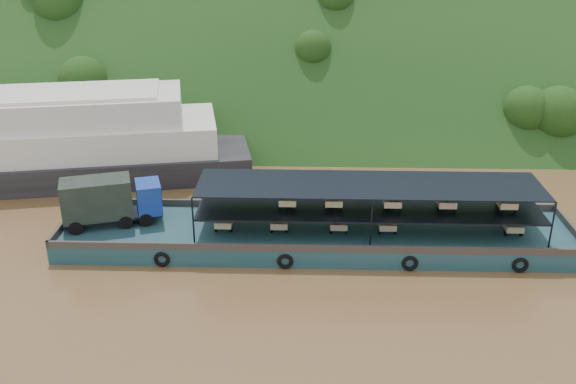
{
  "coord_description": "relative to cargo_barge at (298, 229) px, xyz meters",
  "views": [
    {
      "loc": [
        -0.71,
        -38.18,
        21.06
      ],
      "look_at": [
        -2.0,
        3.0,
        3.2
      ],
      "focal_mm": 40.0,
      "sensor_mm": 36.0,
      "label": 1
    }
  ],
  "objects": [
    {
      "name": "cargo_barge",
      "position": [
        0.0,
        0.0,
        0.0
      ],
      "size": [
        35.1,
        7.18,
        4.59
      ],
      "color": "#143D47",
      "rests_on": "ground"
    },
    {
      "name": "passenger_ferry",
      "position": [
        -23.22,
        11.47,
        2.14
      ],
      "size": [
        38.39,
        16.21,
        7.55
      ],
      "rotation": [
        0.0,
        0.0,
        0.19
      ],
      "color": "black",
      "rests_on": "ground"
    },
    {
      "name": "hillside",
      "position": [
        1.26,
        34.58,
        -1.13
      ],
      "size": [
        140.0,
        39.6,
        39.6
      ],
      "primitive_type": "cube",
      "rotation": [
        0.79,
        0.0,
        0.0
      ],
      "color": "#163714",
      "rests_on": "ground"
    },
    {
      "name": "ground",
      "position": [
        1.26,
        -1.42,
        -1.13
      ],
      "size": [
        160.0,
        160.0,
        0.0
      ],
      "primitive_type": "plane",
      "color": "brown",
      "rests_on": "ground"
    }
  ]
}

